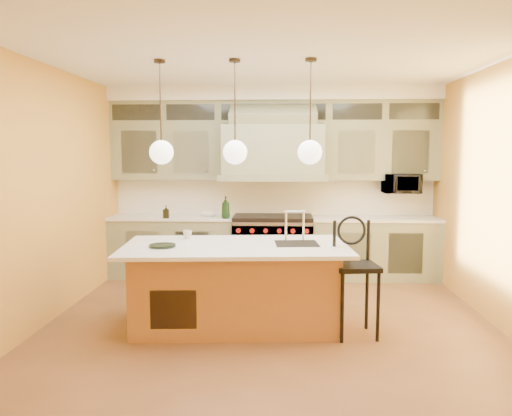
# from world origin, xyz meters

# --- Properties ---
(floor) EXTENTS (5.00, 5.00, 0.00)m
(floor) POSITION_xyz_m (0.00, 0.00, 0.00)
(floor) COLOR brown
(floor) RESTS_ON ground
(ceiling) EXTENTS (5.00, 5.00, 0.00)m
(ceiling) POSITION_xyz_m (0.00, 0.00, 2.90)
(ceiling) COLOR white
(ceiling) RESTS_ON wall_back
(wall_back) EXTENTS (5.00, 0.00, 5.00)m
(wall_back) POSITION_xyz_m (0.00, 2.50, 1.45)
(wall_back) COLOR gold
(wall_back) RESTS_ON ground
(wall_front) EXTENTS (5.00, 0.00, 5.00)m
(wall_front) POSITION_xyz_m (0.00, -2.50, 1.45)
(wall_front) COLOR gold
(wall_front) RESTS_ON ground
(wall_left) EXTENTS (0.00, 5.00, 5.00)m
(wall_left) POSITION_xyz_m (-2.50, 0.00, 1.45)
(wall_left) COLOR gold
(wall_left) RESTS_ON ground
(wall_right) EXTENTS (0.00, 5.00, 5.00)m
(wall_right) POSITION_xyz_m (2.50, 0.00, 1.45)
(wall_right) COLOR gold
(wall_right) RESTS_ON ground
(back_cabinetry) EXTENTS (5.00, 0.77, 2.90)m
(back_cabinetry) POSITION_xyz_m (0.00, 2.23, 1.43)
(back_cabinetry) COLOR gray
(back_cabinetry) RESTS_ON floor
(range) EXTENTS (1.20, 0.74, 0.96)m
(range) POSITION_xyz_m (0.00, 2.14, 0.49)
(range) COLOR silver
(range) RESTS_ON floor
(kitchen_island) EXTENTS (2.51, 1.47, 1.35)m
(kitchen_island) POSITION_xyz_m (-0.37, -0.06, 0.47)
(kitchen_island) COLOR #A6703B
(kitchen_island) RESTS_ON floor
(counter_stool) EXTENTS (0.49, 0.49, 1.25)m
(counter_stool) POSITION_xyz_m (0.90, -0.27, 0.72)
(counter_stool) COLOR black
(counter_stool) RESTS_ON floor
(microwave) EXTENTS (0.54, 0.37, 0.30)m
(microwave) POSITION_xyz_m (1.95, 2.25, 1.45)
(microwave) COLOR black
(microwave) RESTS_ON back_cabinetry
(oil_bottle_a) EXTENTS (0.14, 0.14, 0.33)m
(oil_bottle_a) POSITION_xyz_m (-0.70, 1.92, 1.11)
(oil_bottle_a) COLOR black
(oil_bottle_a) RESTS_ON back_cabinetry
(oil_bottle_b) EXTENTS (0.09, 0.09, 0.19)m
(oil_bottle_b) POSITION_xyz_m (-1.60, 1.92, 1.04)
(oil_bottle_b) COLOR black
(oil_bottle_b) RESTS_ON back_cabinetry
(fruit_bowl) EXTENTS (0.27, 0.27, 0.06)m
(fruit_bowl) POSITION_xyz_m (-1.00, 2.15, 0.97)
(fruit_bowl) COLOR white
(fruit_bowl) RESTS_ON back_cabinetry
(cup) EXTENTS (0.11, 0.11, 0.10)m
(cup) POSITION_xyz_m (-0.96, 0.26, 0.97)
(cup) COLOR beige
(cup) RESTS_ON kitchen_island
(pendant_left) EXTENTS (0.26, 0.26, 1.11)m
(pendant_left) POSITION_xyz_m (-1.18, -0.05, 1.95)
(pendant_left) COLOR #2D2319
(pendant_left) RESTS_ON ceiling
(pendant_center) EXTENTS (0.26, 0.26, 1.11)m
(pendant_center) POSITION_xyz_m (-0.38, -0.05, 1.95)
(pendant_center) COLOR #2D2319
(pendant_center) RESTS_ON ceiling
(pendant_right) EXTENTS (0.26, 0.26, 1.11)m
(pendant_right) POSITION_xyz_m (0.42, -0.05, 1.95)
(pendant_right) COLOR #2D2319
(pendant_right) RESTS_ON ceiling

